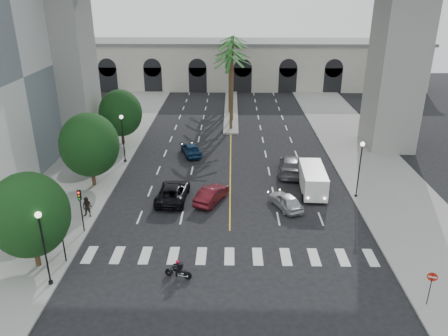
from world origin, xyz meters
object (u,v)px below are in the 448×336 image
at_px(car_c, 173,192).
at_px(pedestrian_b, 87,207).
at_px(pedestrian_a, 47,211).
at_px(motorcycle_rider, 179,270).
at_px(car_d, 291,165).
at_px(car_e, 191,149).
at_px(lamp_post_left_near, 43,243).
at_px(traffic_signal_far, 81,204).
at_px(lamp_post_left_far, 123,135).
at_px(do_not_enter_sign, 431,282).
at_px(car_b, 212,194).
at_px(lamp_post_right, 360,165).
at_px(car_a, 286,201).
at_px(traffic_signal_near, 61,231).
at_px(cargo_van, 313,180).

xyz_separation_m(car_c, pedestrian_b, (-6.57, -3.49, 0.27)).
bearing_deg(pedestrian_a, motorcycle_rider, -53.76).
distance_m(car_d, car_e, 11.69).
bearing_deg(lamp_post_left_near, traffic_signal_far, 89.12).
xyz_separation_m(lamp_post_left_far, car_c, (6.29, -8.70, -2.46)).
xyz_separation_m(car_c, do_not_enter_sign, (16.94, -13.83, 1.00)).
bearing_deg(traffic_signal_far, lamp_post_left_far, 90.40).
distance_m(car_b, do_not_enter_sign, 19.07).
bearing_deg(lamp_post_left_far, car_c, -54.14).
bearing_deg(lamp_post_left_near, pedestrian_a, 112.46).
distance_m(lamp_post_left_near, car_d, 25.70).
relative_size(lamp_post_right, car_a, 1.33).
height_order(lamp_post_left_far, car_d, lamp_post_left_far).
distance_m(traffic_signal_near, car_e, 22.13).
relative_size(lamp_post_left_near, lamp_post_left_far, 1.00).
bearing_deg(car_a, car_c, -30.80).
bearing_deg(traffic_signal_far, do_not_enter_sign, -19.15).
xyz_separation_m(lamp_post_left_far, cargo_van, (18.98, -7.00, -1.91)).
distance_m(lamp_post_right, car_c, 16.71).
xyz_separation_m(motorcycle_rider, do_not_enter_sign, (15.12, -2.52, 1.15)).
height_order(traffic_signal_near, car_a, traffic_signal_near).
bearing_deg(cargo_van, car_c, -170.14).
xyz_separation_m(traffic_signal_near, car_d, (17.46, 16.11, -1.67)).
height_order(lamp_post_left_near, traffic_signal_far, lamp_post_left_near).
height_order(motorcycle_rider, pedestrian_a, pedestrian_a).
height_order(motorcycle_rider, car_a, car_a).
bearing_deg(car_e, cargo_van, 124.33).
bearing_deg(traffic_signal_near, lamp_post_left_near, -92.29).
height_order(lamp_post_right, motorcycle_rider, lamp_post_right).
height_order(car_d, pedestrian_b, pedestrian_b).
height_order(lamp_post_right, car_e, lamp_post_right).
bearing_deg(car_c, car_a, 175.41).
bearing_deg(lamp_post_right, cargo_van, 165.38).
bearing_deg(cargo_van, car_e, 144.05).
height_order(traffic_signal_far, pedestrian_a, traffic_signal_far).
xyz_separation_m(lamp_post_left_far, car_b, (9.77, -9.05, -2.50)).
distance_m(traffic_signal_far, pedestrian_b, 2.77).
bearing_deg(car_e, traffic_signal_far, 50.59).
bearing_deg(car_e, pedestrian_a, 39.02).
relative_size(traffic_signal_far, car_e, 0.84).
xyz_separation_m(traffic_signal_far, car_c, (6.19, 5.80, -1.75)).
relative_size(car_a, car_d, 0.69).
relative_size(lamp_post_left_far, do_not_enter_sign, 2.21).
height_order(car_a, car_b, car_b).
xyz_separation_m(traffic_signal_far, cargo_van, (18.88, 7.50, -1.20)).
bearing_deg(car_a, lamp_post_left_far, -54.75).
height_order(car_b, car_c, car_c).
relative_size(lamp_post_right, pedestrian_b, 3.06).
bearing_deg(car_e, car_c, 69.23).
xyz_separation_m(lamp_post_left_near, pedestrian_a, (-3.31, 8.00, -2.16)).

